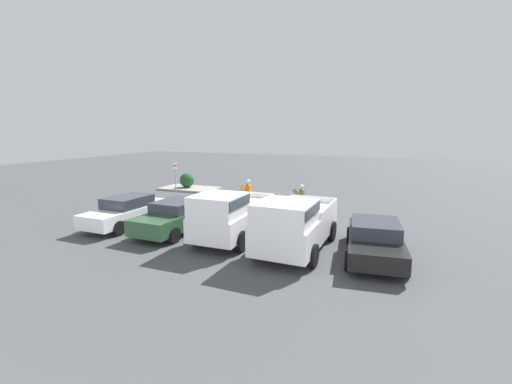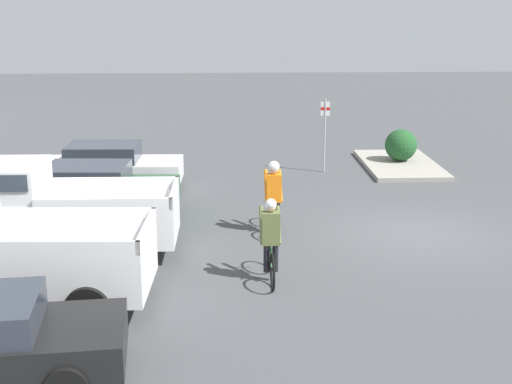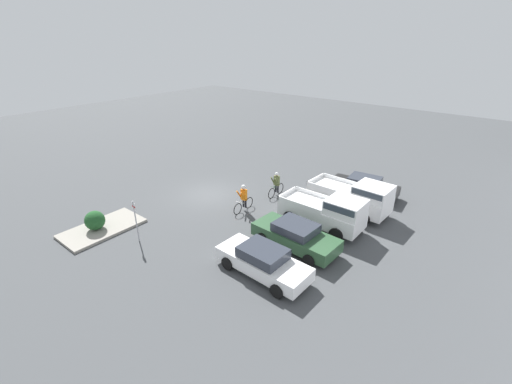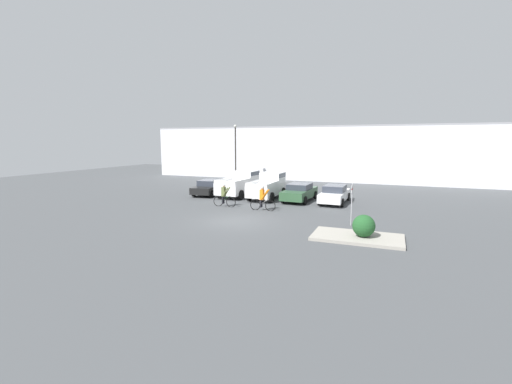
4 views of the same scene
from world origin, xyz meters
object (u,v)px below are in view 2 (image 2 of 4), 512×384
Objects in this scene: pickup_truck_1 at (48,208)px; fire_lane_sign at (325,128)px; sedan_2 at (104,167)px; shrub at (401,145)px; cyclist_1 at (271,240)px; sedan_1 at (88,191)px; cyclist_0 at (274,196)px.

pickup_truck_1 is 1.99× the size of fire_lane_sign.
sedan_2 is 4.24× the size of shrub.
pickup_truck_1 is 2.68× the size of cyclist_1.
cyclist_1 reaches higher than shrub.
cyclist_1 is (-7.33, -4.53, 0.14)m from sedan_2.
sedan_1 reaches higher than shrub.
cyclist_1 is at bearing 165.76° from fire_lane_sign.
sedan_2 is (2.80, 0.03, -0.01)m from sedan_1.
sedan_1 is 1.93× the size of fire_lane_sign.
pickup_truck_1 is at bearing 136.61° from fire_lane_sign.
fire_lane_sign is at bearing -54.83° from sedan_1.
pickup_truck_1 is at bearing 172.90° from sedan_1.
shrub is at bearing -59.24° from sedan_1.
sedan_2 is 6.39m from cyclist_0.
fire_lane_sign is at bearing -43.39° from pickup_truck_1.
pickup_truck_1 is 2.59× the size of cyclist_0.
shrub is at bearing -73.07° from sedan_2.
cyclist_1 is 11.51m from shrub.
pickup_truck_1 is 4.42× the size of shrub.
cyclist_0 is at bearing -5.03° from cyclist_1.
pickup_truck_1 is 13.17m from shrub.
fire_lane_sign is at bearing 108.03° from shrub.
sedan_1 reaches higher than sedan_2.
cyclist_0 reaches higher than sedan_2.
pickup_truck_1 is 2.84m from sedan_1.
sedan_2 is at bearing 31.71° from cyclist_1.
fire_lane_sign is (7.64, -7.22, 0.38)m from pickup_truck_1.
sedan_1 is 2.51× the size of cyclist_0.
cyclist_1 is at bearing -135.23° from sedan_1.
sedan_1 is 6.39m from cyclist_1.
sedan_1 is at bearing 73.60° from cyclist_0.
cyclist_1 is at bearing -109.71° from pickup_truck_1.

